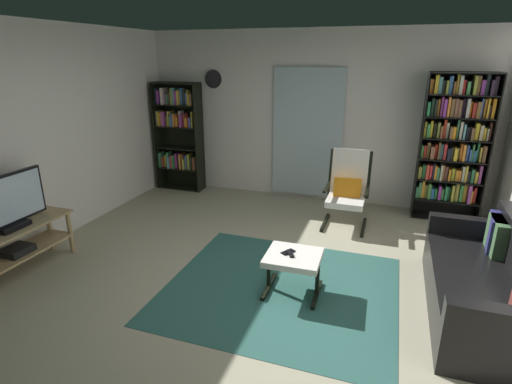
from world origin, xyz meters
TOP-DOWN VIEW (x-y plane):
  - ground_plane at (0.00, 0.00)m, footprint 7.02×7.02m
  - wall_back at (0.00, 2.90)m, footprint 5.60×0.06m
  - wall_left at (-2.70, 0.00)m, footprint 0.06×6.00m
  - glass_door_panel at (-0.04, 2.83)m, footprint 1.10×0.01m
  - area_rug at (0.32, 0.08)m, footprint 2.24×2.02m
  - tv_stand at (-2.36, -0.56)m, footprint 0.41×1.26m
  - television at (-2.36, -0.56)m, footprint 0.20×0.87m
  - bookshelf_near_tv at (-2.21, 2.63)m, footprint 0.80×0.30m
  - bookshelf_near_sofa at (2.01, 2.61)m, footprint 0.87×0.30m
  - leather_sofa at (2.16, 0.27)m, footprint 0.81×1.82m
  - lounge_armchair at (0.72, 1.96)m, footprint 0.56×0.65m
  - ottoman at (0.45, 0.06)m, footprint 0.53×0.49m
  - tv_remote at (0.42, 0.05)m, footprint 0.10×0.15m
  - cell_phone at (0.39, 0.08)m, footprint 0.13×0.15m
  - wall_clock at (-1.62, 2.82)m, footprint 0.29×0.03m

SIDE VIEW (x-z plane):
  - ground_plane at x=0.00m, z-range 0.00..0.00m
  - area_rug at x=0.32m, z-range 0.00..0.01m
  - leather_sofa at x=2.16m, z-range -0.10..0.71m
  - ottoman at x=0.45m, z-range 0.14..0.55m
  - tv_stand at x=-2.36m, z-range 0.08..0.62m
  - cell_phone at x=0.39m, z-range 0.41..0.42m
  - tv_remote at x=0.42m, z-range 0.41..0.43m
  - lounge_armchair at x=0.72m, z-range 0.02..1.05m
  - television at x=-2.36m, z-range 0.52..1.08m
  - bookshelf_near_tv at x=-2.21m, z-range 0.09..1.89m
  - glass_door_panel at x=-0.04m, z-range 0.05..2.05m
  - bookshelf_near_sofa at x=2.01m, z-range 0.08..2.10m
  - wall_back at x=0.00m, z-range 0.00..2.60m
  - wall_left at x=-2.70m, z-range 0.00..2.60m
  - wall_clock at x=-1.62m, z-range 1.71..2.00m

